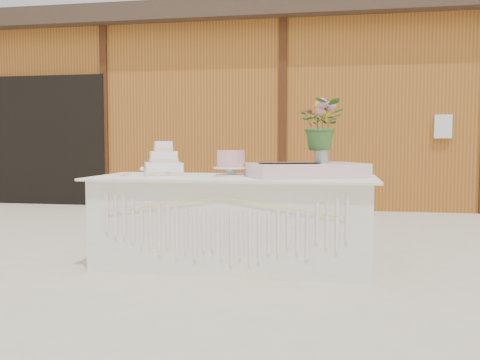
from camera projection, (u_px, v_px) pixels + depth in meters
name	position (u px, v px, depth m)	size (l,w,h in m)	color
ground	(234.00, 266.00, 4.60)	(80.00, 80.00, 0.00)	beige
barn	(293.00, 111.00, 10.37)	(12.60, 4.60, 3.30)	#9D5D20
cake_table	(234.00, 221.00, 4.57)	(2.40, 1.00, 0.77)	white
wedding_cake	(163.00, 163.00, 4.79)	(0.44, 0.44, 0.30)	white
pink_cake_stand	(231.00, 162.00, 4.60)	(0.31, 0.31, 0.22)	silver
satin_runner	(306.00, 170.00, 4.46)	(0.93, 0.54, 0.12)	#FDD5CB
flower_vase	(322.00, 154.00, 4.50)	(0.11, 0.11, 0.16)	#BBBBC0
bouquet	(322.00, 119.00, 4.48)	(0.39, 0.33, 0.43)	#366428
loose_flowers	(122.00, 174.00, 4.74)	(0.14, 0.33, 0.02)	pink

